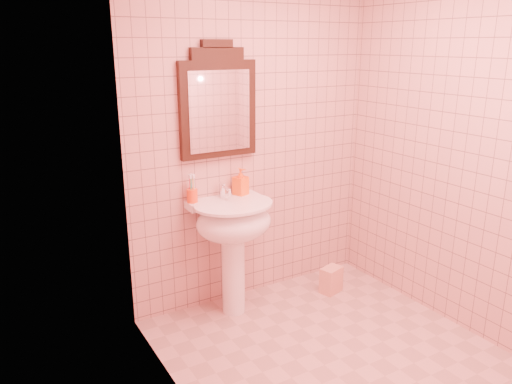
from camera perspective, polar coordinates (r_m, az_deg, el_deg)
floor at (r=3.42m, az=9.56°, el=-18.29°), size 2.20×2.20×0.00m
back_wall at (r=3.78m, az=-0.31°, el=5.99°), size 2.00×0.02×2.50m
pedestal_sink at (r=3.60m, az=-2.61°, el=-4.30°), size 0.58×0.58×0.86m
faucet at (r=3.63m, az=-3.68°, el=0.17°), size 0.04×0.16×0.11m
mirror at (r=3.57m, az=-4.34°, el=9.97°), size 0.58×0.06×0.81m
toothbrush_cup at (r=3.56m, az=-7.30°, el=-0.38°), size 0.08×0.08×0.18m
soap_dispenser at (r=3.70m, az=-1.77°, el=1.20°), size 0.12×0.12×0.20m
towel at (r=4.15m, az=8.58°, el=-9.89°), size 0.20×0.16×0.21m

